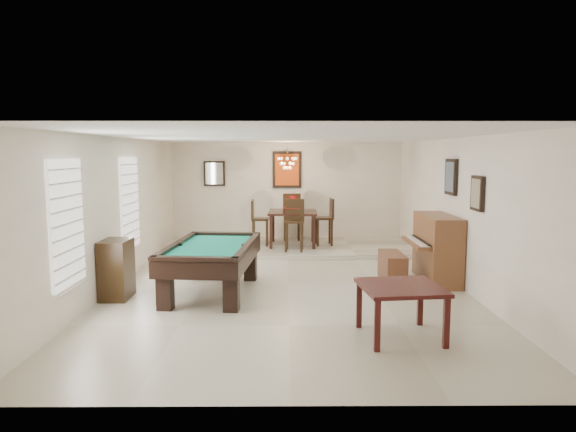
{
  "coord_description": "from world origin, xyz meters",
  "views": [
    {
      "loc": [
        -0.07,
        -8.99,
        2.32
      ],
      "look_at": [
        0.0,
        0.6,
        1.15
      ],
      "focal_mm": 32.0,
      "sensor_mm": 36.0,
      "label": 1
    }
  ],
  "objects_px": {
    "piano_bench": "(392,267)",
    "dining_chair_north": "(292,216)",
    "pool_table": "(212,270)",
    "dining_chair_east": "(324,222)",
    "apothecary_chest": "(117,269)",
    "dining_chair_west": "(260,223)",
    "dining_chair_south": "(294,225)",
    "chandelier": "(287,159)",
    "dining_table": "(293,226)",
    "square_table": "(400,311)",
    "flower_vase": "(293,201)",
    "upright_piano": "(429,248)"
  },
  "relations": [
    {
      "from": "piano_bench",
      "to": "dining_chair_north",
      "type": "relative_size",
      "value": 0.77
    },
    {
      "from": "pool_table",
      "to": "dining_chair_east",
      "type": "distance_m",
      "value": 4.44
    },
    {
      "from": "apothecary_chest",
      "to": "dining_chair_west",
      "type": "bearing_deg",
      "value": 62.83
    },
    {
      "from": "pool_table",
      "to": "dining_chair_south",
      "type": "height_order",
      "value": "dining_chair_south"
    },
    {
      "from": "apothecary_chest",
      "to": "dining_chair_west",
      "type": "height_order",
      "value": "dining_chair_west"
    },
    {
      "from": "piano_bench",
      "to": "dining_chair_north",
      "type": "height_order",
      "value": "dining_chair_north"
    },
    {
      "from": "dining_chair_south",
      "to": "chandelier",
      "type": "distance_m",
      "value": 1.66
    },
    {
      "from": "piano_bench",
      "to": "chandelier",
      "type": "bearing_deg",
      "value": 122.1
    },
    {
      "from": "dining_table",
      "to": "chandelier",
      "type": "distance_m",
      "value": 1.61
    },
    {
      "from": "dining_chair_west",
      "to": "chandelier",
      "type": "distance_m",
      "value": 1.66
    },
    {
      "from": "dining_chair_south",
      "to": "dining_chair_east",
      "type": "distance_m",
      "value": 1.05
    },
    {
      "from": "square_table",
      "to": "piano_bench",
      "type": "height_order",
      "value": "square_table"
    },
    {
      "from": "pool_table",
      "to": "dining_chair_south",
      "type": "distance_m",
      "value": 3.44
    },
    {
      "from": "dining_table",
      "to": "dining_chair_east",
      "type": "bearing_deg",
      "value": 1.74
    },
    {
      "from": "pool_table",
      "to": "flower_vase",
      "type": "distance_m",
      "value": 4.17
    },
    {
      "from": "upright_piano",
      "to": "apothecary_chest",
      "type": "bearing_deg",
      "value": -168.51
    },
    {
      "from": "square_table",
      "to": "dining_chair_north",
      "type": "relative_size",
      "value": 0.81
    },
    {
      "from": "dining_table",
      "to": "dining_chair_north",
      "type": "height_order",
      "value": "dining_chair_north"
    },
    {
      "from": "dining_chair_east",
      "to": "dining_chair_west",
      "type": "bearing_deg",
      "value": -93.49
    },
    {
      "from": "apothecary_chest",
      "to": "dining_chair_west",
      "type": "relative_size",
      "value": 0.87
    },
    {
      "from": "dining_chair_east",
      "to": "dining_chair_south",
      "type": "bearing_deg",
      "value": -48.32
    },
    {
      "from": "pool_table",
      "to": "chandelier",
      "type": "height_order",
      "value": "chandelier"
    },
    {
      "from": "upright_piano",
      "to": "dining_chair_east",
      "type": "distance_m",
      "value": 3.5
    },
    {
      "from": "upright_piano",
      "to": "dining_chair_north",
      "type": "height_order",
      "value": "dining_chair_north"
    },
    {
      "from": "chandelier",
      "to": "apothecary_chest",
      "type": "bearing_deg",
      "value": -124.01
    },
    {
      "from": "flower_vase",
      "to": "dining_chair_west",
      "type": "relative_size",
      "value": 0.24
    },
    {
      "from": "dining_chair_west",
      "to": "pool_table",
      "type": "bearing_deg",
      "value": 171.32
    },
    {
      "from": "dining_chair_west",
      "to": "dining_chair_east",
      "type": "bearing_deg",
      "value": -88.59
    },
    {
      "from": "piano_bench",
      "to": "apothecary_chest",
      "type": "bearing_deg",
      "value": -167.12
    },
    {
      "from": "flower_vase",
      "to": "dining_chair_south",
      "type": "height_order",
      "value": "flower_vase"
    },
    {
      "from": "upright_piano",
      "to": "chandelier",
      "type": "bearing_deg",
      "value": 130.45
    },
    {
      "from": "dining_chair_west",
      "to": "upright_piano",
      "type": "bearing_deg",
      "value": -132.87
    },
    {
      "from": "dining_chair_west",
      "to": "dining_chair_east",
      "type": "xyz_separation_m",
      "value": [
        1.53,
        0.02,
        0.02
      ]
    },
    {
      "from": "dining_chair_west",
      "to": "apothecary_chest",
      "type": "bearing_deg",
      "value": 153.35
    },
    {
      "from": "flower_vase",
      "to": "dining_chair_east",
      "type": "xyz_separation_m",
      "value": [
        0.75,
        0.02,
        -0.51
      ]
    },
    {
      "from": "piano_bench",
      "to": "dining_table",
      "type": "xyz_separation_m",
      "value": [
        -1.77,
        3.06,
        0.33
      ]
    },
    {
      "from": "flower_vase",
      "to": "piano_bench",
      "type": "bearing_deg",
      "value": -59.94
    },
    {
      "from": "apothecary_chest",
      "to": "dining_chair_east",
      "type": "distance_m",
      "value": 5.54
    },
    {
      "from": "square_table",
      "to": "chandelier",
      "type": "distance_m",
      "value": 6.35
    },
    {
      "from": "apothecary_chest",
      "to": "flower_vase",
      "type": "bearing_deg",
      "value": 54.94
    },
    {
      "from": "dining_chair_west",
      "to": "chandelier",
      "type": "bearing_deg",
      "value": -91.94
    },
    {
      "from": "pool_table",
      "to": "square_table",
      "type": "height_order",
      "value": "pool_table"
    },
    {
      "from": "piano_bench",
      "to": "flower_vase",
      "type": "xyz_separation_m",
      "value": [
        -1.77,
        3.06,
        0.94
      ]
    },
    {
      "from": "dining_table",
      "to": "dining_chair_south",
      "type": "xyz_separation_m",
      "value": [
        0.02,
        -0.74,
        0.11
      ]
    },
    {
      "from": "piano_bench",
      "to": "chandelier",
      "type": "relative_size",
      "value": 1.55
    },
    {
      "from": "pool_table",
      "to": "square_table",
      "type": "bearing_deg",
      "value": -33.25
    },
    {
      "from": "dining_chair_north",
      "to": "chandelier",
      "type": "relative_size",
      "value": 2.01
    },
    {
      "from": "dining_chair_east",
      "to": "chandelier",
      "type": "xyz_separation_m",
      "value": [
        -0.88,
        -0.05,
        1.52
      ]
    },
    {
      "from": "flower_vase",
      "to": "dining_chair_west",
      "type": "distance_m",
      "value": 0.94
    },
    {
      "from": "dining_chair_west",
      "to": "piano_bench",
      "type": "bearing_deg",
      "value": -139.68
    }
  ]
}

